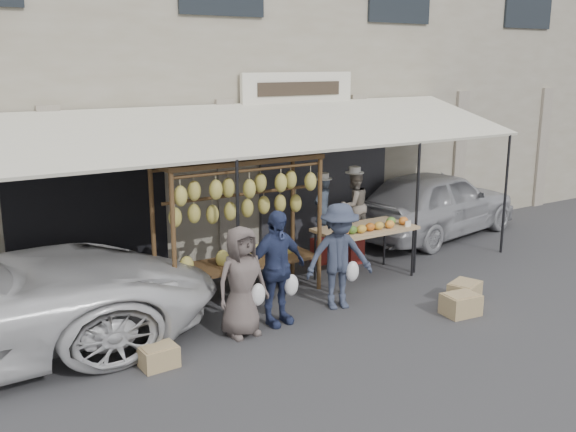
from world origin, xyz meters
The scene contains 16 objects.
ground_plane centered at (0.00, 0.00, 0.00)m, with size 90.00×90.00×0.00m, color #2D2D30.
shophouse centered at (0.00, 6.50, 3.65)m, with size 24.00×6.15×7.30m.
awning centered at (0.01, 2.28, 2.57)m, with size 10.00×2.35×2.92m.
banana_rack centered at (-0.66, 1.71, 1.57)m, with size 2.60×0.90×2.24m.
produce_table centered at (1.57, 1.34, 0.88)m, with size 1.70×0.90×1.04m.
vendor_left centered at (1.45, 2.50, 1.03)m, with size 0.42×0.28×1.16m, color #3F4B5E.
vendor_right centered at (1.93, 2.19, 1.09)m, with size 0.62×0.48×1.28m, color gray.
customer_left centered at (-1.34, 0.44, 0.76)m, with size 0.75×0.49×1.53m, color #594D4A.
customer_mid centered at (-0.74, 0.52, 0.83)m, with size 0.97×0.40×1.66m, color navy.
customer_right centered at (0.37, 0.53, 0.81)m, with size 1.04×0.60×1.62m, color #31394D.
stool_left centered at (1.45, 2.50, 0.23)m, with size 0.32×0.32×0.45m, color maroon.
stool_right centered at (1.93, 2.19, 0.23)m, with size 0.32×0.32×0.45m, color maroon.
crate_near_a centered at (1.73, -0.66, 0.15)m, with size 0.52×0.39×0.31m, color tan.
crate_near_b centered at (2.19, -0.31, 0.15)m, with size 0.51×0.39×0.30m, color tan.
crate_far centered at (-2.66, 0.14, 0.13)m, with size 0.44×0.33×0.26m, color tan.
sedan centered at (4.59, 2.77, 0.72)m, with size 1.71×4.25×1.45m, color #A9A9AE.
Camera 1 is at (-5.18, -6.80, 3.65)m, focal length 40.00 mm.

